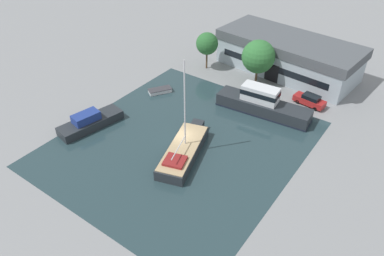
# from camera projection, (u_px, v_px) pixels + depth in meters

# --- Properties ---
(ground_plane) EXTENTS (440.00, 440.00, 0.00)m
(ground_plane) POSITION_uv_depth(u_px,v_px,m) (181.00, 143.00, 46.63)
(ground_plane) COLOR gray
(water_canal) EXTENTS (27.49, 30.61, 0.01)m
(water_canal) POSITION_uv_depth(u_px,v_px,m) (181.00, 143.00, 46.63)
(water_canal) COLOR #23383D
(water_canal) RESTS_ON ground
(warehouse_building) EXTENTS (23.49, 11.80, 5.73)m
(warehouse_building) POSITION_uv_depth(u_px,v_px,m) (288.00, 55.00, 60.71)
(warehouse_building) COLOR #99A8B2
(warehouse_building) RESTS_ON ground
(quay_tree_near_building) EXTENTS (5.08, 5.08, 6.98)m
(quay_tree_near_building) POSITION_uv_depth(u_px,v_px,m) (258.00, 57.00, 56.60)
(quay_tree_near_building) COLOR brown
(quay_tree_near_building) RESTS_ON ground
(quay_tree_by_water) EXTENTS (3.62, 3.62, 6.20)m
(quay_tree_by_water) POSITION_uv_depth(u_px,v_px,m) (207.00, 44.00, 60.69)
(quay_tree_by_water) COLOR brown
(quay_tree_by_water) RESTS_ON ground
(parked_car) EXTENTS (4.68, 2.26, 1.66)m
(parked_car) POSITION_uv_depth(u_px,v_px,m) (310.00, 100.00, 53.33)
(parked_car) COLOR maroon
(parked_car) RESTS_ON ground
(sailboat_moored) EXTENTS (6.15, 11.39, 12.19)m
(sailboat_moored) POSITION_uv_depth(u_px,v_px,m) (184.00, 150.00, 44.35)
(sailboat_moored) COLOR #23282D
(sailboat_moored) RESTS_ON water_canal
(motor_cruiser) EXTENTS (13.44, 4.29, 3.89)m
(motor_cruiser) POSITION_uv_depth(u_px,v_px,m) (262.00, 104.00, 51.49)
(motor_cruiser) COLOR #23282D
(motor_cruiser) RESTS_ON water_canal
(small_dinghy) EXTENTS (3.14, 3.74, 0.60)m
(small_dinghy) POSITION_uv_depth(u_px,v_px,m) (160.00, 90.00, 56.55)
(small_dinghy) COLOR silver
(small_dinghy) RESTS_ON water_canal
(cabin_boat) EXTENTS (4.29, 8.94, 2.27)m
(cabin_boat) POSITION_uv_depth(u_px,v_px,m) (90.00, 122.00, 48.98)
(cabin_boat) COLOR #23282D
(cabin_boat) RESTS_ON water_canal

